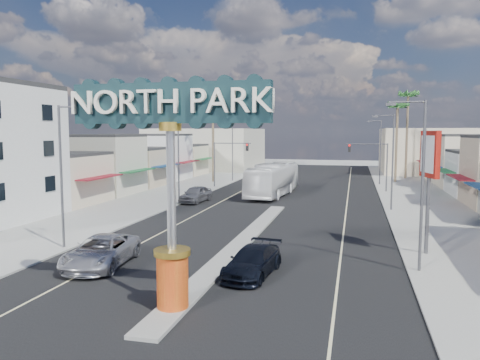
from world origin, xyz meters
The scene contains 25 objects.
ground centered at (0.00, 30.00, 0.00)m, with size 160.00×160.00×0.00m, color gray.
road centered at (0.00, 30.00, 0.01)m, with size 20.00×120.00×0.01m, color black.
median_island centered at (0.00, 14.00, 0.08)m, with size 1.30×30.00×0.16m, color gray.
sidewalk_left centered at (-14.00, 30.00, 0.06)m, with size 8.00×120.00×0.12m, color gray.
sidewalk_right centered at (14.00, 30.00, 0.06)m, with size 8.00×120.00×0.12m, color gray.
storefront_row_left centered at (-24.00, 43.00, 3.00)m, with size 12.00×42.00×6.00m, color beige.
backdrop_far_left centered at (-22.00, 75.00, 4.00)m, with size 20.00×20.00×8.00m, color #B7B29E.
backdrop_far_right centered at (22.00, 75.00, 4.00)m, with size 20.00×20.00×8.00m, color beige.
gateway_sign centered at (0.00, 1.98, 5.93)m, with size 8.20×1.50×9.15m.
traffic_signal_left centered at (-9.18, 43.99, 4.27)m, with size 5.09×0.45×6.00m.
traffic_signal_right centered at (9.18, 43.99, 4.27)m, with size 5.09×0.45×6.00m.
streetlight_l_near centered at (-10.43, 10.00, 5.07)m, with size 2.03×0.22×9.00m.
streetlight_l_mid centered at (-10.43, 30.00, 5.07)m, with size 2.03×0.22×9.00m.
streetlight_l_far centered at (-10.43, 52.00, 5.07)m, with size 2.03×0.22×9.00m.
streetlight_r_near centered at (10.43, 10.00, 5.07)m, with size 2.03×0.22×9.00m.
streetlight_r_mid centered at (10.43, 30.00, 5.07)m, with size 2.03×0.22×9.00m.
streetlight_r_far centered at (10.43, 52.00, 5.07)m, with size 2.03×0.22×9.00m.
palm_left_far centered at (-13.00, 50.00, 11.50)m, with size 2.60×2.60×13.10m.
palm_right_mid centered at (13.00, 56.00, 10.60)m, with size 2.60×2.60×12.10m.
palm_right_far centered at (15.00, 62.00, 12.39)m, with size 2.60×2.60×14.10m.
suv_left centered at (-6.27, 7.09, 0.83)m, with size 2.75×5.96×1.66m, color #BDBCC2.
suv_right centered at (2.19, 7.47, 0.73)m, with size 2.06×5.07×1.47m, color black.
car_parked_left centered at (-9.00, 30.70, 0.86)m, with size 2.04×5.08×1.73m, color slate.
city_bus centered at (-2.00, 37.84, 1.87)m, with size 3.15×13.45×3.75m, color white.
bank_pylon_sign centered at (11.45, 13.81, 5.66)m, with size 0.84×2.29×7.33m.
Camera 1 is at (7.17, -15.50, 7.37)m, focal length 35.00 mm.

